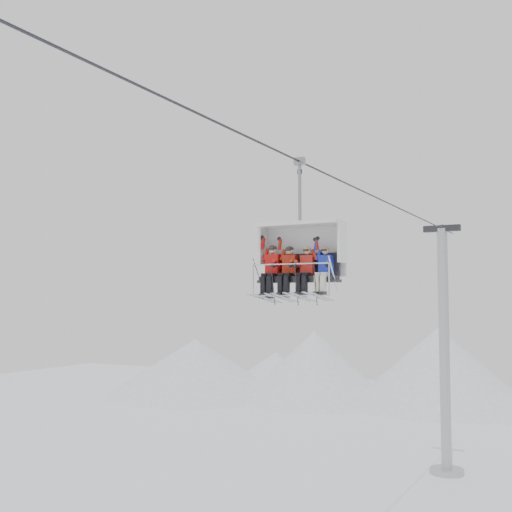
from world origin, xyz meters
The scene contains 8 objects.
ridgeline centered at (-1.58, 42.05, 2.84)m, with size 72.00×21.00×7.00m.
lift_tower_right centered at (0.00, 22.00, 5.78)m, with size 2.00×1.80×13.48m.
haul_cable centered at (0.00, 0.00, 13.30)m, with size 0.06×0.06×50.00m, color #29292E.
chairlift_carrier centered at (0.00, 2.80, 10.70)m, with size 2.50×1.17×3.98m.
skier_far_left centered at (-0.81, 2.50, 10.22)m, with size 0.42×1.69×1.65m.
skier_center_left centered at (-0.28, 2.49, 10.20)m, with size 0.39×1.69×1.58m.
skier_center_right centered at (0.27, 2.49, 10.18)m, with size 0.38×1.69×1.53m.
skier_far_right centered at (0.81, 2.48, 10.17)m, with size 0.37×1.69×1.50m.
Camera 1 is at (7.37, -13.94, 9.31)m, focal length 45.00 mm.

